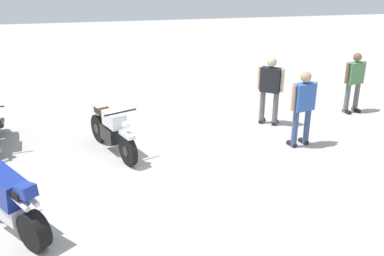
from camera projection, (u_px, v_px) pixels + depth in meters
ground_plane at (192, 191)px, 8.21m from camera, size 40.00×40.00×0.00m
motorcycle_silver_cruiser at (112, 130)px, 9.56m from camera, size 1.01×1.95×1.09m
motorcycle_blue_sportbike at (7, 198)px, 6.86m from camera, size 1.41×1.61×1.14m
person_in_blue_shirt at (303, 104)px, 9.70m from camera, size 0.66×0.42×1.71m
person_in_black_shirt at (270, 87)px, 10.90m from camera, size 0.59×0.51×1.71m
person_in_green_shirt at (354, 79)px, 11.76m from camera, size 0.63×0.39×1.61m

